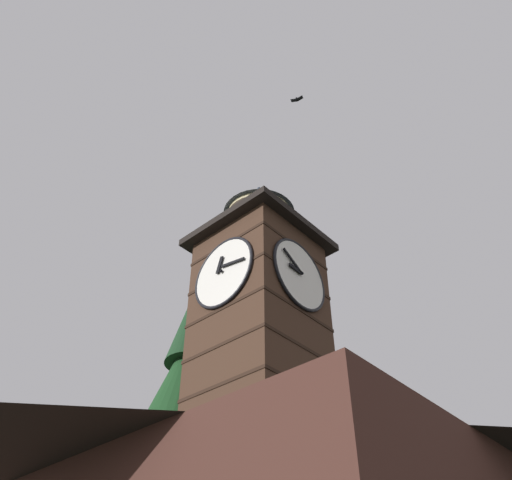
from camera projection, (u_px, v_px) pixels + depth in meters
clock_tower at (260, 301)px, 17.46m from camera, size 3.88×3.88×9.22m
flying_bird_high at (297, 99)px, 23.78m from camera, size 0.32×0.56×0.12m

